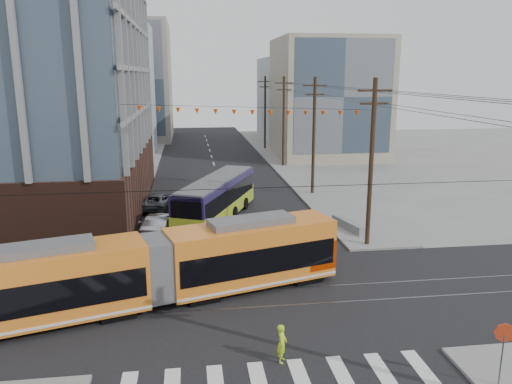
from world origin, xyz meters
TOP-DOWN VIEW (x-y plane):
  - ground at (0.00, 0.00)m, footprint 160.00×160.00m
  - bg_bldg_nw_near at (-17.00, 52.00)m, footprint 18.00×16.00m
  - bg_bldg_ne_near at (16.00, 48.00)m, footprint 14.00×14.00m
  - bg_bldg_nw_far at (-14.00, 72.00)m, footprint 16.00×18.00m
  - bg_bldg_ne_far at (18.00, 68.00)m, footprint 16.00×16.00m
  - utility_pole_far at (8.50, 56.00)m, footprint 0.30×0.30m
  - streetcar at (-4.87, 4.07)m, footprint 19.16×8.09m
  - city_bus at (-1.07, 18.68)m, footprint 7.13×12.04m
  - parked_car_silver at (-5.24, 15.28)m, footprint 2.67×4.95m
  - parked_car_white at (-5.21, 16.26)m, footprint 3.37×4.88m
  - parked_car_grey at (-5.89, 22.54)m, footprint 3.07×5.28m
  - pedestrian at (0.29, -1.85)m, footprint 0.55×0.67m
  - stop_sign at (7.80, -4.64)m, footprint 0.93×0.93m
  - jersey_barrier at (8.30, 14.39)m, footprint 1.73×3.85m

SIDE VIEW (x-z plane):
  - ground at x=0.00m, z-range 0.00..0.00m
  - jersey_barrier at x=8.30m, z-range 0.00..0.75m
  - parked_car_white at x=-5.21m, z-range 0.00..1.31m
  - parked_car_grey at x=-5.89m, z-range 0.00..1.38m
  - parked_car_silver at x=-5.24m, z-range 0.00..1.55m
  - pedestrian at x=0.29m, z-range 0.00..1.59m
  - stop_sign at x=7.80m, z-range 0.00..2.43m
  - city_bus at x=-1.07m, z-range 0.00..3.40m
  - streetcar at x=-4.87m, z-range 0.00..3.70m
  - utility_pole_far at x=8.50m, z-range 0.00..11.00m
  - bg_bldg_ne_far at x=18.00m, z-range 0.00..14.00m
  - bg_bldg_ne_near at x=16.00m, z-range 0.00..16.00m
  - bg_bldg_nw_near at x=-17.00m, z-range 0.00..18.00m
  - bg_bldg_nw_far at x=-14.00m, z-range 0.00..20.00m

